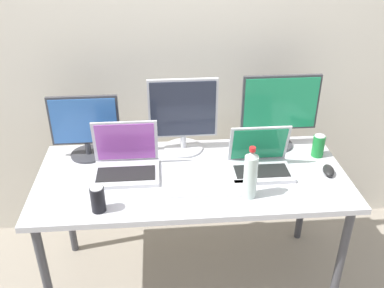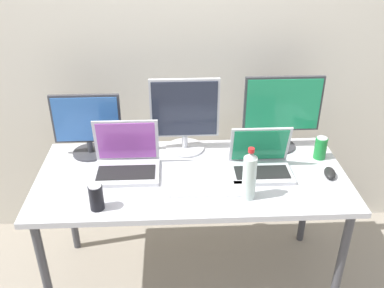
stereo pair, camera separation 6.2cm
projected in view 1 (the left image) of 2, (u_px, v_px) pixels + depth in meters
ground_plane at (192, 277)px, 2.58m from camera, size 16.00×16.00×0.00m
wall_back at (184, 37)px, 2.46m from camera, size 7.00×0.08×2.60m
work_desk at (192, 185)px, 2.25m from camera, size 1.60×0.72×0.74m
monitor_left at (85, 126)px, 2.30m from camera, size 0.37×0.20×0.35m
monitor_center at (183, 115)px, 2.34m from camera, size 0.38×0.22×0.42m
monitor_right at (280, 109)px, 2.37m from camera, size 0.43×0.19×0.43m
laptop_silver at (126, 161)px, 2.21m from camera, size 0.34×0.25×0.27m
laptop_secondary at (260, 160)px, 2.23m from camera, size 0.31×0.23×0.24m
keyboard_main at (209, 189)px, 2.08m from camera, size 0.38×0.13×0.02m
mouse_by_keyboard at (329, 170)px, 2.22m from camera, size 0.08×0.12×0.04m
water_bottle at (251, 174)px, 1.99m from camera, size 0.07×0.07×0.27m
soda_can_near_keyboard at (98, 199)px, 1.93m from camera, size 0.07×0.07×0.13m
soda_can_by_laptop at (318, 146)px, 2.35m from camera, size 0.07×0.07×0.13m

